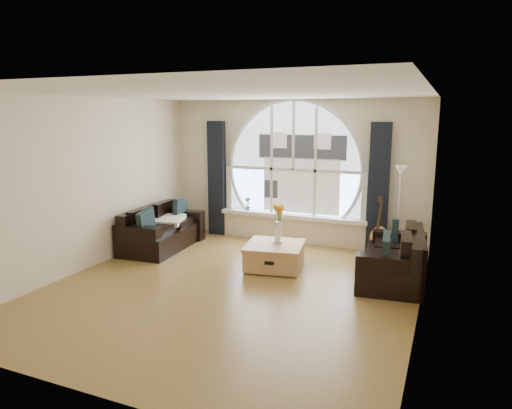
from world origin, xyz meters
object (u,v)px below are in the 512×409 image
coffee_chest (275,255)px  vase_flowers (278,219)px  guitar (380,225)px  sofa_left (162,227)px  floor_lamp (398,214)px  potted_plant (248,204)px  sofa_right (394,254)px

coffee_chest → vase_flowers: bearing=63.3°
vase_flowers → guitar: vase_flowers is taller
sofa_left → coffee_chest: bearing=-10.2°
floor_lamp → guitar: size_ratio=1.51×
floor_lamp → guitar: 0.46m
coffee_chest → potted_plant: bearing=116.9°
guitar → potted_plant: guitar is taller
sofa_right → floor_lamp: 1.12m
sofa_right → potted_plant: size_ratio=6.20×
floor_lamp → potted_plant: bearing=172.9°
sofa_left → guitar: size_ratio=1.58×
sofa_left → floor_lamp: floor_lamp is taller
coffee_chest → potted_plant: potted_plant is taller
sofa_left → potted_plant: size_ratio=6.28×
sofa_left → sofa_right: sofa_left is taller
vase_flowers → potted_plant: bearing=128.7°
coffee_chest → sofa_right: bearing=-4.6°
coffee_chest → guitar: size_ratio=0.84×
floor_lamp → guitar: floor_lamp is taller
coffee_chest → potted_plant: size_ratio=3.33×
sofa_left → vase_flowers: size_ratio=2.39×
vase_flowers → potted_plant: 1.92m
sofa_right → potted_plant: (-2.99, 1.40, 0.28)m
sofa_right → potted_plant: 3.31m
sofa_right → coffee_chest: size_ratio=1.86×
guitar → floor_lamp: bearing=-9.4°
vase_flowers → coffee_chest: bearing=-106.8°
sofa_left → floor_lamp: 4.17m
guitar → coffee_chest: bearing=-114.3°
sofa_left → floor_lamp: (4.04, 0.97, 0.40)m
coffee_chest → potted_plant: 2.01m
guitar → potted_plant: size_ratio=3.97×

